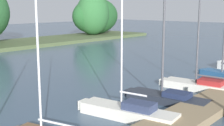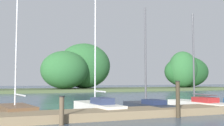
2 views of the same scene
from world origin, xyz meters
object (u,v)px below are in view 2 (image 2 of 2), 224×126
Objects in this scene: sailboat_4 at (197,103)px; mooring_piling_2 at (178,99)px; mooring_piling_1 at (62,110)px; sailboat_3 at (148,105)px; sailboat_1 at (15,109)px; sailboat_2 at (97,105)px.

sailboat_4 is 3.49× the size of mooring_piling_2.
sailboat_3 is at bearing 30.46° from mooring_piling_1.
sailboat_3 reaches higher than sailboat_4.
mooring_piling_2 is at bearing -129.03° from sailboat_1.
mooring_piling_1 is (-8.47, -2.87, 0.24)m from sailboat_4.
sailboat_1 reaches higher than mooring_piling_2.
sailboat_1 is at bearing 153.64° from mooring_piling_2.
sailboat_4 is 5.30× the size of mooring_piling_1.
sailboat_4 is at bearing 18.72° from mooring_piling_1.
sailboat_3 is at bearing -100.25° from sailboat_2.
sailboat_4 reaches higher than mooring_piling_2.
sailboat_2 is at bearing 81.32° from sailboat_4.
sailboat_3 is 3.58× the size of mooring_piling_2.
mooring_piling_2 is at bearing 173.25° from sailboat_3.
sailboat_2 is 4.24m from mooring_piling_2.
sailboat_2 is at bearing -105.40° from sailboat_1.
sailboat_2 is 6.09m from sailboat_4.
mooring_piling_2 is (6.75, -3.34, 0.52)m from sailboat_1.
sailboat_2 is 1.39× the size of sailboat_3.
sailboat_4 is at bearing -98.77° from sailboat_3.
sailboat_2 reaches higher than sailboat_4.
sailboat_3 is 1.02× the size of sailboat_4.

